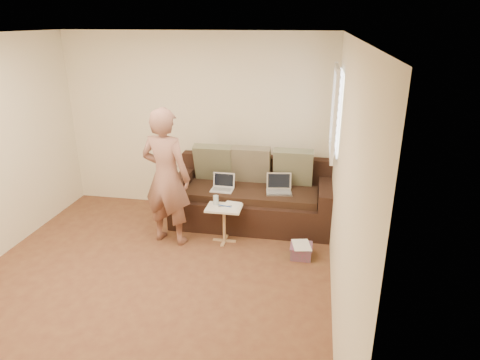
{
  "coord_description": "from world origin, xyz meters",
  "views": [
    {
      "loc": [
        1.72,
        -3.65,
        2.74
      ],
      "look_at": [
        0.8,
        1.4,
        0.78
      ],
      "focal_mm": 31.63,
      "sensor_mm": 36.0,
      "label": 1
    }
  ],
  "objects": [
    {
      "name": "floor",
      "position": [
        0.0,
        0.0,
        0.0
      ],
      "size": [
        4.5,
        4.5,
        0.0
      ],
      "primitive_type": "plane",
      "color": "#592F21",
      "rests_on": "ground"
    },
    {
      "name": "pillow_left",
      "position": [
        0.3,
        2.0,
        0.79
      ],
      "size": [
        0.55,
        0.29,
        0.57
      ],
      "primitive_type": null,
      "rotation": [
        0.28,
        0.0,
        0.0
      ],
      "color": "#6A6E51",
      "rests_on": "sofa"
    },
    {
      "name": "drinking_glass",
      "position": [
        0.52,
        1.22,
        0.55
      ],
      "size": [
        0.07,
        0.07,
        0.12
      ],
      "primitive_type": null,
      "color": "silver",
      "rests_on": "side_table"
    },
    {
      "name": "person",
      "position": [
        -0.07,
        1.05,
        0.89
      ],
      "size": [
        0.72,
        0.55,
        1.78
      ],
      "primitive_type": "imported",
      "rotation": [
        0.0,
        0.0,
        2.96
      ],
      "color": "brown",
      "rests_on": "ground"
    },
    {
      "name": "paper_on_table",
      "position": [
        0.72,
        1.2,
        0.49
      ],
      "size": [
        0.25,
        0.33,
        0.0
      ],
      "primitive_type": null,
      "rotation": [
        0.0,
        0.0,
        -0.14
      ],
      "color": "white",
      "rests_on": "side_table"
    },
    {
      "name": "window_blinds",
      "position": [
        1.95,
        1.5,
        1.7
      ],
      "size": [
        0.12,
        0.88,
        1.08
      ],
      "primitive_type": null,
      "color": "white",
      "rests_on": "wall_right"
    },
    {
      "name": "pillow_mid",
      "position": [
        0.85,
        2.01,
        0.79
      ],
      "size": [
        0.55,
        0.27,
        0.57
      ],
      "primitive_type": null,
      "rotation": [
        0.24,
        0.0,
        0.0
      ],
      "color": "#625F46",
      "rests_on": "sofa"
    },
    {
      "name": "wall_back",
      "position": [
        0.0,
        2.25,
        1.3
      ],
      "size": [
        4.0,
        0.0,
        4.0
      ],
      "primitive_type": "plane",
      "rotation": [
        1.57,
        0.0,
        0.0
      ],
      "color": "beige",
      "rests_on": "ground"
    },
    {
      "name": "ceiling",
      "position": [
        0.0,
        0.0,
        2.6
      ],
      "size": [
        4.5,
        4.5,
        0.0
      ],
      "primitive_type": "plane",
      "rotation": [
        3.14,
        0.0,
        0.0
      ],
      "color": "white",
      "rests_on": "wall_back"
    },
    {
      "name": "striped_box",
      "position": [
        1.65,
        0.93,
        0.08
      ],
      "size": [
        0.27,
        0.27,
        0.17
      ],
      "primitive_type": null,
      "color": "#C01C6B",
      "rests_on": "ground"
    },
    {
      "name": "laptop_silver",
      "position": [
        1.29,
        1.68,
        0.52
      ],
      "size": [
        0.37,
        0.3,
        0.23
      ],
      "primitive_type": null,
      "rotation": [
        0.0,
        0.0,
        0.15
      ],
      "color": "#B7BABC",
      "rests_on": "sofa"
    },
    {
      "name": "scissors",
      "position": [
        0.65,
        1.16,
        0.5
      ],
      "size": [
        0.2,
        0.15,
        0.02
      ],
      "primitive_type": null,
      "rotation": [
        0.0,
        0.0,
        -0.29
      ],
      "color": "silver",
      "rests_on": "side_table"
    },
    {
      "name": "side_table",
      "position": [
        0.64,
        1.15,
        0.25
      ],
      "size": [
        0.45,
        0.31,
        0.49
      ],
      "primitive_type": null,
      "color": "silver",
      "rests_on": "ground"
    },
    {
      "name": "wall_right",
      "position": [
        2.0,
        0.0,
        1.3
      ],
      "size": [
        0.0,
        4.5,
        4.5
      ],
      "primitive_type": "plane",
      "rotation": [
        1.57,
        0.0,
        -1.57
      ],
      "color": "beige",
      "rests_on": "ground"
    },
    {
      "name": "sofa",
      "position": [
        0.9,
        1.77,
        0.42
      ],
      "size": [
        2.2,
        0.95,
        0.85
      ],
      "primitive_type": null,
      "color": "black",
      "rests_on": "ground"
    },
    {
      "name": "laptop_white",
      "position": [
        0.51,
        1.63,
        0.52
      ],
      "size": [
        0.31,
        0.23,
        0.22
      ],
      "primitive_type": null,
      "rotation": [
        0.0,
        0.0,
        -0.03
      ],
      "color": "white",
      "rests_on": "sofa"
    },
    {
      "name": "pillow_right",
      "position": [
        1.45,
        1.99,
        0.79
      ],
      "size": [
        0.55,
        0.28,
        0.57
      ],
      "primitive_type": null,
      "rotation": [
        0.26,
        0.0,
        0.0
      ],
      "color": "#6A6E51",
      "rests_on": "sofa"
    }
  ]
}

